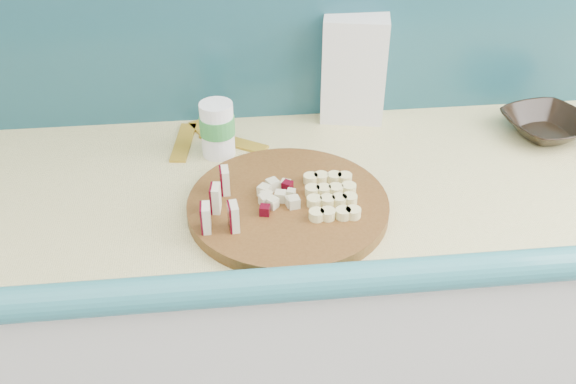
{
  "coord_description": "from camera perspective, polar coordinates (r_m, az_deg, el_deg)",
  "views": [
    {
      "loc": [
        0.01,
        0.43,
        1.64
      ],
      "look_at": [
        0.11,
        1.4,
        0.95
      ],
      "focal_mm": 40.0,
      "sensor_mm": 36.0,
      "label": 1
    }
  ],
  "objects": [
    {
      "name": "kitchen_counter",
      "position": [
        1.6,
        -0.7,
        -12.64
      ],
      "size": [
        2.2,
        0.63,
        0.91
      ],
      "color": "silver",
      "rests_on": "ground"
    },
    {
      "name": "backsplash",
      "position": [
        1.44,
        -2.06,
        15.74
      ],
      "size": [
        2.2,
        0.02,
        0.5
      ],
      "primitive_type": "cube",
      "color": "teal",
      "rests_on": "kitchen_counter"
    },
    {
      "name": "banana_peel",
      "position": [
        1.44,
        -7.02,
        4.6
      ],
      "size": [
        0.22,
        0.18,
        0.01
      ],
      "rotation": [
        0.0,
        0.0,
        0.3
      ],
      "color": "#B29522",
      "rests_on": "kitchen_counter"
    },
    {
      "name": "apple_wedges",
      "position": [
        1.16,
        -6.09,
        -0.96
      ],
      "size": [
        0.07,
        0.15,
        0.05
      ],
      "color": "beige",
      "rests_on": "cutting_board"
    },
    {
      "name": "brown_bowl",
      "position": [
        1.56,
        21.99,
        5.5
      ],
      "size": [
        0.22,
        0.22,
        0.05
      ],
      "primitive_type": "imported",
      "rotation": [
        0.0,
        0.0,
        0.26
      ],
      "color": "black",
      "rests_on": "kitchen_counter"
    },
    {
      "name": "apple_chunks",
      "position": [
        1.2,
        -1.14,
        -0.45
      ],
      "size": [
        0.06,
        0.06,
        0.02
      ],
      "color": "beige",
      "rests_on": "cutting_board"
    },
    {
      "name": "flour_bag",
      "position": [
        1.49,
        5.87,
        10.93
      ],
      "size": [
        0.16,
        0.13,
        0.24
      ],
      "primitive_type": "cube",
      "rotation": [
        0.0,
        0.0,
        -0.2
      ],
      "color": "silver",
      "rests_on": "kitchen_counter"
    },
    {
      "name": "cutting_board",
      "position": [
        1.21,
        -0.0,
        -1.23
      ],
      "size": [
        0.39,
        0.39,
        0.02
      ],
      "primitive_type": "cylinder",
      "rotation": [
        0.0,
        0.0,
        -0.03
      ],
      "color": "#4D2A10",
      "rests_on": "kitchen_counter"
    },
    {
      "name": "banana_slices",
      "position": [
        1.2,
        3.87,
        -0.28
      ],
      "size": [
        0.1,
        0.14,
        0.02
      ],
      "color": "#ECE090",
      "rests_on": "cutting_board"
    },
    {
      "name": "canister",
      "position": [
        1.36,
        -6.3,
        5.66
      ],
      "size": [
        0.07,
        0.07,
        0.12
      ],
      "rotation": [
        0.0,
        0.0,
        0.26
      ],
      "color": "white",
      "rests_on": "kitchen_counter"
    }
  ]
}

